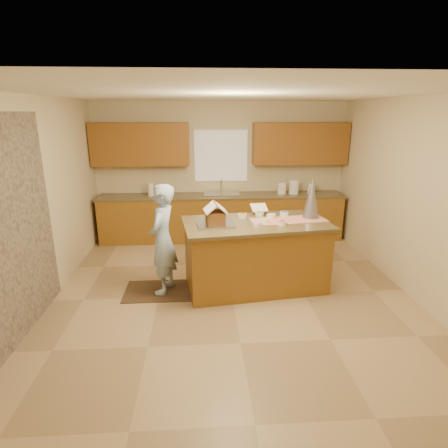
{
  "coord_description": "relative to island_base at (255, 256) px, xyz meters",
  "views": [
    {
      "loc": [
        -0.42,
        -4.69,
        2.5
      ],
      "look_at": [
        -0.1,
        0.2,
        1.0
      ],
      "focal_mm": 29.55,
      "sensor_mm": 36.0,
      "label": 1
    }
  ],
  "objects": [
    {
      "name": "floor",
      "position": [
        -0.36,
        -0.27,
        -0.48
      ],
      "size": [
        5.5,
        5.5,
        0.0
      ],
      "primitive_type": "plane",
      "color": "tan",
      "rests_on": "ground"
    },
    {
      "name": "ceiling",
      "position": [
        -0.36,
        -0.27,
        2.22
      ],
      "size": [
        5.5,
        5.5,
        0.0
      ],
      "primitive_type": "plane",
      "color": "silver",
      "rests_on": "floor"
    },
    {
      "name": "wall_back",
      "position": [
        -0.36,
        2.48,
        0.87
      ],
      "size": [
        5.5,
        5.5,
        0.0
      ],
      "primitive_type": "plane",
      "color": "beige",
      "rests_on": "floor"
    },
    {
      "name": "wall_front",
      "position": [
        -0.36,
        -3.02,
        0.87
      ],
      "size": [
        5.5,
        5.5,
        0.0
      ],
      "primitive_type": "plane",
      "color": "beige",
      "rests_on": "floor"
    },
    {
      "name": "wall_left",
      "position": [
        -2.86,
        -0.27,
        0.87
      ],
      "size": [
        5.5,
        5.5,
        0.0
      ],
      "primitive_type": "plane",
      "color": "beige",
      "rests_on": "floor"
    },
    {
      "name": "wall_right",
      "position": [
        2.14,
        -0.27,
        0.87
      ],
      "size": [
        5.5,
        5.5,
        0.0
      ],
      "primitive_type": "plane",
      "color": "beige",
      "rests_on": "floor"
    },
    {
      "name": "stone_accent",
      "position": [
        -2.84,
        -1.07,
        0.77
      ],
      "size": [
        0.0,
        2.5,
        2.5
      ],
      "primitive_type": "plane",
      "rotation": [
        1.57,
        0.0,
        1.57
      ],
      "color": "gray",
      "rests_on": "wall_left"
    },
    {
      "name": "window_curtain",
      "position": [
        -0.36,
        2.45,
        1.17
      ],
      "size": [
        1.05,
        0.03,
        1.0
      ],
      "primitive_type": "cube",
      "color": "white",
      "rests_on": "wall_back"
    },
    {
      "name": "back_counter_base",
      "position": [
        -0.36,
        2.18,
        -0.04
      ],
      "size": [
        4.8,
        0.6,
        0.88
      ],
      "primitive_type": "cube",
      "color": "brown",
      "rests_on": "floor"
    },
    {
      "name": "back_counter_top",
      "position": [
        -0.36,
        2.18,
        0.42
      ],
      "size": [
        4.85,
        0.63,
        0.04
      ],
      "primitive_type": "cube",
      "color": "brown",
      "rests_on": "back_counter_base"
    },
    {
      "name": "upper_cabinet_left",
      "position": [
        -1.91,
        2.3,
        1.42
      ],
      "size": [
        1.85,
        0.35,
        0.8
      ],
      "primitive_type": "cube",
      "color": "brown",
      "rests_on": "wall_back"
    },
    {
      "name": "upper_cabinet_right",
      "position": [
        1.19,
        2.3,
        1.42
      ],
      "size": [
        1.85,
        0.35,
        0.8
      ],
      "primitive_type": "cube",
      "color": "brown",
      "rests_on": "wall_back"
    },
    {
      "name": "sink",
      "position": [
        -0.36,
        2.18,
        0.41
      ],
      "size": [
        0.7,
        0.45,
        0.12
      ],
      "primitive_type": "cube",
      "color": "silver",
      "rests_on": "back_counter_top"
    },
    {
      "name": "faucet",
      "position": [
        -0.36,
        2.36,
        0.58
      ],
      "size": [
        0.03,
        0.03,
        0.28
      ],
      "primitive_type": "cylinder",
      "color": "silver",
      "rests_on": "back_counter_top"
    },
    {
      "name": "island_base",
      "position": [
        0.0,
        0.0,
        0.0
      ],
      "size": [
        2.06,
        1.23,
        0.95
      ],
      "primitive_type": "cube",
      "rotation": [
        0.0,
        0.0,
        0.13
      ],
      "color": "brown",
      "rests_on": "floor"
    },
    {
      "name": "island_top",
      "position": [
        0.0,
        0.0,
        0.5
      ],
      "size": [
        2.16,
        1.32,
        0.04
      ],
      "primitive_type": "cube",
      "rotation": [
        0.0,
        0.0,
        0.13
      ],
      "color": "brown",
      "rests_on": "island_base"
    },
    {
      "name": "table_runner",
      "position": [
        0.48,
        0.06,
        0.52
      ],
      "size": [
        1.13,
        0.53,
        0.01
      ],
      "primitive_type": "cube",
      "rotation": [
        0.0,
        0.0,
        0.13
      ],
      "color": "red",
      "rests_on": "island_top"
    },
    {
      "name": "baking_tray",
      "position": [
        -0.58,
        -0.13,
        0.53
      ],
      "size": [
        0.54,
        0.43,
        0.03
      ],
      "primitive_type": "cube",
      "rotation": [
        0.0,
        0.0,
        0.13
      ],
      "color": "silver",
      "rests_on": "island_top"
    },
    {
      "name": "cookbook",
      "position": [
        0.11,
        0.43,
        0.62
      ],
      "size": [
        0.26,
        0.22,
        0.1
      ],
      "primitive_type": "cube",
      "rotation": [
        -1.13,
        0.0,
        0.13
      ],
      "color": "white",
      "rests_on": "island_top"
    },
    {
      "name": "tinsel_tree",
      "position": [
        0.83,
        0.17,
        0.82
      ],
      "size": [
        0.27,
        0.27,
        0.6
      ],
      "primitive_type": "cone",
      "rotation": [
        0.0,
        0.0,
        0.13
      ],
      "color": "#ABACB7",
      "rests_on": "island_top"
    },
    {
      "name": "rug",
      "position": [
        -1.37,
        -0.08,
        -0.47
      ],
      "size": [
        1.06,
        0.69,
        0.01
      ],
      "primitive_type": "cube",
      "color": "black",
      "rests_on": "floor"
    },
    {
      "name": "boy",
      "position": [
        -1.32,
        -0.08,
        0.32
      ],
      "size": [
        0.5,
        0.64,
        1.56
      ],
      "primitive_type": "imported",
      "rotation": [
        0.0,
        0.0,
        -1.82
      ],
      "color": "#9BB6DC",
      "rests_on": "rug"
    },
    {
      "name": "canister_a",
      "position": [
        0.84,
        2.18,
        0.56
      ],
      "size": [
        0.17,
        0.17,
        0.23
      ],
      "primitive_type": "cylinder",
      "color": "white",
      "rests_on": "back_counter_top"
    },
    {
      "name": "canister_b",
      "position": [
        1.08,
        2.18,
        0.58
      ],
      "size": [
        0.19,
        0.19,
        0.27
      ],
      "primitive_type": "cylinder",
      "color": "white",
      "rests_on": "back_counter_top"
    },
    {
      "name": "canister_c",
      "position": [
        1.44,
        2.18,
        0.55
      ],
      "size": [
        0.15,
        0.15,
        0.21
      ],
      "primitive_type": "cylinder",
      "color": "white",
      "rests_on": "back_counter_top"
    },
    {
      "name": "paper_towel",
      "position": [
        -1.75,
        2.18,
        0.57
      ],
      "size": [
        0.12,
        0.12,
        0.25
      ],
      "primitive_type": "cylinder",
      "color": "white",
      "rests_on": "back_counter_top"
    },
    {
      "name": "gingerbread_house",
      "position": [
        -0.58,
        -0.13,
        0.66
      ],
      "size": [
        0.33,
        0.34,
        0.31
      ],
      "color": "brown",
      "rests_on": "baking_tray"
    },
    {
      "name": "candy_bowls",
      "position": [
        0.16,
        0.08,
        0.55
      ],
      "size": [
        0.77,
        0.65,
        0.06
      ],
      "color": "silver",
      "rests_on": "island_top"
    }
  ]
}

